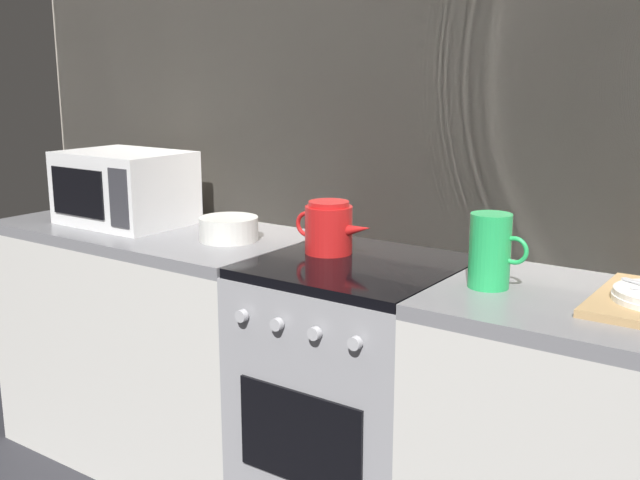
% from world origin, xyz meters
% --- Properties ---
extents(back_wall, '(3.60, 0.05, 2.40)m').
position_xyz_m(back_wall, '(0.00, 0.32, 1.20)').
color(back_wall, '#A39989').
rests_on(back_wall, ground_plane).
extents(counter_left, '(1.20, 0.60, 0.90)m').
position_xyz_m(counter_left, '(-0.90, 0.00, 0.45)').
color(counter_left, silver).
rests_on(counter_left, ground_plane).
extents(stove_unit, '(0.60, 0.63, 0.90)m').
position_xyz_m(stove_unit, '(-0.00, -0.00, 0.45)').
color(stove_unit, '#9E9EA3').
rests_on(stove_unit, ground_plane).
extents(microwave, '(0.46, 0.35, 0.27)m').
position_xyz_m(microwave, '(-1.03, -0.00, 1.04)').
color(microwave, white).
rests_on(microwave, counter_left).
extents(kettle, '(0.28, 0.15, 0.17)m').
position_xyz_m(kettle, '(-0.14, 0.05, 0.98)').
color(kettle, red).
rests_on(kettle, stove_unit).
extents(mixing_bowl, '(0.20, 0.20, 0.08)m').
position_xyz_m(mixing_bowl, '(-0.52, -0.00, 0.94)').
color(mixing_bowl, silver).
rests_on(mixing_bowl, counter_left).
extents(pitcher, '(0.16, 0.11, 0.20)m').
position_xyz_m(pitcher, '(0.43, -0.03, 1.00)').
color(pitcher, green).
rests_on(pitcher, counter_right).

